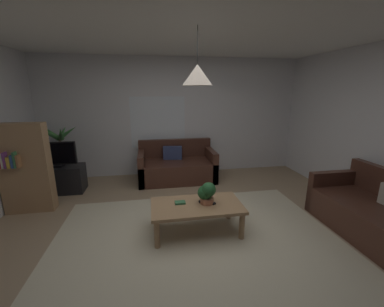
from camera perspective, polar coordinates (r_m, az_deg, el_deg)
name	(u,v)px	position (r m, az deg, el deg)	size (l,w,h in m)	color
floor	(196,237)	(3.37, 0.93, -19.04)	(5.62, 5.22, 0.02)	#9E8466
rug	(199,245)	(3.20, 1.65, -20.79)	(3.66, 2.87, 0.01)	beige
wall_back	(174,117)	(5.45, -4.28, 8.52)	(5.74, 0.06, 2.56)	silver
ceiling	(197,21)	(2.89, 1.17, 28.83)	(5.62, 5.22, 0.02)	white
window_pane	(158,122)	(5.41, -8.03, 7.31)	(1.18, 0.01, 1.11)	white
couch_under_window	(177,167)	(5.16, -3.61, -3.26)	(1.59, 0.84, 0.82)	#47281E
couch_right_side	(375,215)	(4.06, 37.26, -11.55)	(0.84, 1.56, 0.82)	#47281E
coffee_table	(197,208)	(3.29, 1.12, -12.81)	(1.20, 0.64, 0.40)	#A87F56
book_on_table_0	(180,203)	(3.29, -2.82, -11.48)	(0.14, 0.09, 0.02)	#387247
remote_on_table_0	(211,202)	(3.31, 4.40, -11.32)	(0.05, 0.16, 0.02)	black
remote_on_table_1	(205,201)	(3.32, 3.05, -11.21)	(0.05, 0.16, 0.02)	black
potted_plant_on_table	(207,193)	(3.23, 3.50, -9.19)	(0.23, 0.23, 0.30)	#B77051
tv_stand	(59,179)	(5.18, -28.94, -5.34)	(0.90, 0.44, 0.50)	black
tv	(55,154)	(5.03, -29.69, -0.18)	(0.74, 0.16, 0.47)	black
potted_palm_corner	(62,158)	(5.49, -28.41, -1.02)	(0.79, 0.77, 1.30)	brown
bookshelf_corner	(25,168)	(4.50, -34.72, -2.90)	(0.70, 0.31, 1.40)	#A87F56
pendant_lamp	(197,75)	(2.92, 1.29, 18.06)	(0.36, 0.36, 0.64)	black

